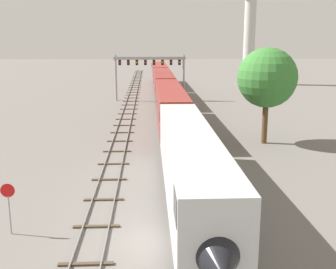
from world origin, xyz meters
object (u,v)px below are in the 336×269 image
object	(u,v)px
signal_gantry	(150,66)
stop_sign	(9,202)
trackside_tree_left	(267,78)
passenger_train	(166,94)

from	to	relation	value
signal_gantry	stop_sign	distance (m)	50.66
stop_sign	trackside_tree_left	xyz separation A→B (m)	(19.14, 19.32, 4.70)
passenger_train	stop_sign	distance (m)	39.72
signal_gantry	stop_sign	bearing A→B (deg)	-98.83
passenger_train	trackside_tree_left	bearing A→B (deg)	-64.42
stop_sign	signal_gantry	bearing A→B (deg)	81.17
signal_gantry	trackside_tree_left	distance (m)	32.65
stop_sign	trackside_tree_left	bearing A→B (deg)	45.27
stop_sign	trackside_tree_left	distance (m)	27.60
trackside_tree_left	signal_gantry	bearing A→B (deg)	110.43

